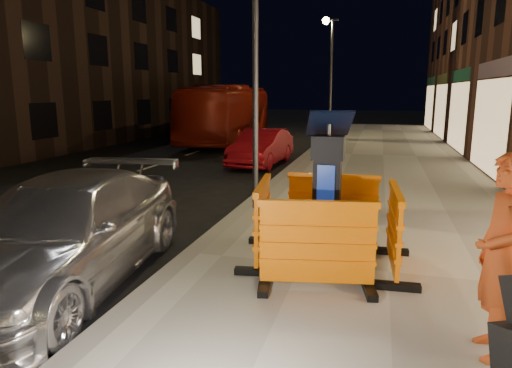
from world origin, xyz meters
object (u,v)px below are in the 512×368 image
(barrier_kerbside, at_px, (262,220))
(car_red, at_px, (262,165))
(barrier_front, at_px, (317,246))
(man, at_px, (501,257))
(barrier_bldgside, at_px, (394,230))
(barrier_back, at_px, (332,209))
(parking_kiosk, at_px, (327,194))
(bus_doubledecker, at_px, (229,142))
(car_silver, at_px, (68,282))

(barrier_kerbside, bearing_deg, car_red, 7.13)
(barrier_front, relative_size, man, 0.76)
(barrier_front, relative_size, barrier_kerbside, 1.00)
(barrier_kerbside, distance_m, barrier_bldgside, 1.90)
(barrier_back, relative_size, man, 0.76)
(barrier_front, xyz_separation_m, barrier_kerbside, (-0.95, 0.95, 0.00))
(barrier_front, height_order, car_red, barrier_front)
(barrier_bldgside, bearing_deg, parking_kiosk, 86.73)
(parking_kiosk, relative_size, bus_doubledecker, 0.20)
(barrier_front, bearing_deg, barrier_bldgside, 34.73)
(barrier_kerbside, height_order, bus_doubledecker, bus_doubledecker)
(barrier_front, height_order, car_silver, barrier_front)
(barrier_back, bearing_deg, parking_kiosk, -92.27)
(car_red, height_order, bus_doubledecker, bus_doubledecker)
(barrier_bldgside, xyz_separation_m, man, (0.88, -1.94, 0.40))
(car_silver, height_order, bus_doubledecker, bus_doubledecker)
(parking_kiosk, xyz_separation_m, car_red, (-3.39, 9.49, -1.20))
(barrier_back, height_order, man, man)
(car_silver, xyz_separation_m, man, (5.29, -0.66, 1.14))
(car_red, bearing_deg, barrier_front, -68.46)
(parking_kiosk, bearing_deg, barrier_bldgside, -5.27)
(parking_kiosk, bearing_deg, bus_doubledecker, 107.57)
(parking_kiosk, xyz_separation_m, barrier_bldgside, (0.95, 0.00, -0.47))
(bus_doubledecker, bearing_deg, barrier_back, -70.25)
(parking_kiosk, distance_m, car_silver, 3.88)
(car_silver, bearing_deg, bus_doubledecker, 94.50)
(barrier_kerbside, bearing_deg, man, -132.19)
(parking_kiosk, distance_m, barrier_bldgside, 1.06)
(barrier_back, height_order, car_silver, barrier_back)
(barrier_back, xyz_separation_m, car_red, (-3.39, 8.54, -0.74))
(bus_doubledecker, bearing_deg, barrier_kerbside, -74.31)
(barrier_kerbside, relative_size, barrier_bldgside, 1.00)
(barrier_back, bearing_deg, barrier_kerbside, -137.27)
(barrier_kerbside, bearing_deg, barrier_back, -52.27)
(barrier_front, bearing_deg, man, -38.70)
(car_silver, bearing_deg, car_red, 82.90)
(parking_kiosk, height_order, car_silver, parking_kiosk)
(man, bearing_deg, car_red, -159.84)
(barrier_kerbside, distance_m, bus_doubledecker, 17.73)
(bus_doubledecker, bearing_deg, barrier_front, -72.59)
(barrier_back, distance_m, car_silver, 4.18)
(car_red, bearing_deg, barrier_back, -64.80)
(barrier_back, height_order, barrier_kerbside, same)
(barrier_back, xyz_separation_m, man, (1.83, -2.89, 0.40))
(barrier_kerbside, xyz_separation_m, car_silver, (-2.51, -1.28, -0.74))
(man, bearing_deg, bus_doubledecker, -158.94)
(parking_kiosk, relative_size, car_red, 0.53)
(barrier_back, distance_m, man, 3.44)
(barrier_front, bearing_deg, parking_kiosk, 79.73)
(parking_kiosk, relative_size, barrier_back, 1.40)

